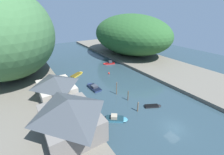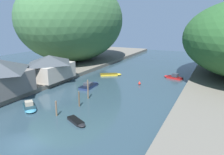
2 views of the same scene
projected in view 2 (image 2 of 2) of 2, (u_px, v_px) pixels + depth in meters
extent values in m
plane|color=#283D47|center=(126.00, 83.00, 51.99)|extent=(130.00, 130.00, 0.00)
cube|color=#666056|center=(47.00, 71.00, 62.31)|extent=(22.00, 120.00, 1.01)
ellipsoid|color=#3D6B3D|center=(74.00, 20.00, 72.75)|extent=(30.29, 42.40, 27.48)
cube|color=#B2A899|center=(50.00, 71.00, 51.82)|extent=(7.87, 9.87, 3.60)
pyramid|color=#3D4247|center=(49.00, 59.00, 51.13)|extent=(8.50, 10.66, 1.99)
cube|color=teal|center=(29.00, 107.00, 36.67)|extent=(3.99, 3.61, 0.51)
ellipsoid|color=teal|center=(31.00, 111.00, 35.09)|extent=(2.47, 2.44, 0.51)
cube|color=#132A33|center=(29.00, 105.00, 36.60)|extent=(4.07, 3.68, 0.03)
cube|color=#9E937F|center=(29.00, 103.00, 36.61)|extent=(1.77, 1.76, 0.74)
cube|color=black|center=(76.00, 121.00, 31.67)|extent=(3.38, 2.47, 0.41)
ellipsoid|color=black|center=(81.00, 125.00, 30.43)|extent=(1.92, 1.70, 0.41)
cube|color=black|center=(75.00, 119.00, 31.61)|extent=(3.45, 2.52, 0.03)
cube|color=gold|center=(109.00, 75.00, 59.30)|extent=(4.83, 4.02, 0.45)
ellipsoid|color=gold|center=(117.00, 74.00, 59.58)|extent=(2.85, 2.68, 0.45)
cube|color=#4C3E0E|center=(109.00, 74.00, 59.24)|extent=(4.92, 4.10, 0.03)
cube|color=navy|center=(88.00, 86.00, 48.29)|extent=(2.41, 4.99, 0.56)
ellipsoid|color=navy|center=(94.00, 84.00, 50.46)|extent=(2.20, 2.54, 0.56)
cube|color=black|center=(88.00, 85.00, 48.22)|extent=(2.46, 5.09, 0.03)
cube|color=#333842|center=(88.00, 84.00, 48.01)|extent=(1.61, 1.78, 0.62)
cube|color=red|center=(175.00, 78.00, 55.86)|extent=(4.27, 2.82, 0.50)
ellipsoid|color=red|center=(168.00, 76.00, 57.23)|extent=(2.37, 2.10, 0.50)
cube|color=#450A0A|center=(175.00, 77.00, 55.79)|extent=(4.35, 2.88, 0.03)
cube|color=#333842|center=(175.00, 75.00, 55.61)|extent=(1.68, 1.52, 0.87)
cylinder|color=brown|center=(56.00, 109.00, 33.57)|extent=(0.27, 0.27, 2.30)
sphere|color=brown|center=(56.00, 101.00, 33.27)|extent=(0.24, 0.24, 0.24)
cylinder|color=brown|center=(79.00, 99.00, 37.28)|extent=(0.23, 0.23, 2.59)
sphere|color=brown|center=(79.00, 92.00, 36.95)|extent=(0.21, 0.21, 0.21)
cylinder|color=brown|center=(88.00, 90.00, 41.03)|extent=(0.25, 0.25, 3.54)
sphere|color=brown|center=(88.00, 80.00, 40.58)|extent=(0.23, 0.23, 0.23)
sphere|color=red|center=(139.00, 83.00, 50.46)|extent=(0.60, 0.60, 0.60)
cone|color=red|center=(140.00, 82.00, 50.35)|extent=(0.30, 0.30, 0.30)
cylinder|color=#282D3D|center=(27.00, 85.00, 44.90)|extent=(0.13, 0.13, 0.85)
cylinder|color=#282D3D|center=(28.00, 85.00, 45.06)|extent=(0.13, 0.13, 0.85)
cube|color=#B2231E|center=(27.00, 82.00, 44.80)|extent=(0.25, 0.40, 0.62)
sphere|color=tan|center=(27.00, 80.00, 44.69)|extent=(0.22, 0.22, 0.22)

